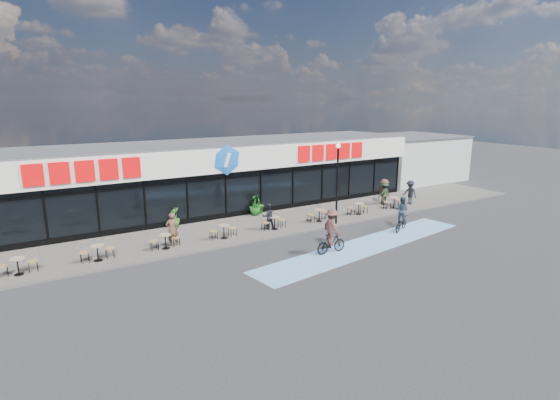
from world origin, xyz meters
name	(u,v)px	position (x,y,z in m)	size (l,w,h in m)	color
ground	(286,251)	(0.00, 0.00, 0.00)	(120.00, 120.00, 0.00)	#28282B
sidewalk	(245,228)	(0.00, 4.50, 0.05)	(44.00, 5.00, 0.10)	#5D5852
bike_lane	(366,246)	(4.00, -1.50, 0.01)	(14.00, 2.20, 0.01)	#6C9DCC
building	(207,176)	(0.00, 9.93, 2.34)	(30.60, 6.57, 4.75)	black
neighbour_building	(408,157)	(20.50, 11.00, 2.06)	(9.20, 7.20, 4.11)	beige
lamp_post	(337,176)	(5.04, 2.30, 2.98)	(0.28, 0.28, 4.81)	black
bistro_set_0	(18,264)	(-11.42, 3.32, 0.56)	(1.54, 0.62, 0.90)	tan
bistro_set_1	(97,251)	(-8.24, 3.32, 0.56)	(1.54, 0.62, 0.90)	tan
bistro_set_2	(165,239)	(-5.06, 3.32, 0.56)	(1.54, 0.62, 0.90)	tan
bistro_set_3	(223,230)	(-1.88, 3.32, 0.56)	(1.54, 0.62, 0.90)	tan
bistro_set_4	(274,221)	(1.30, 3.32, 0.56)	(1.54, 0.62, 0.90)	tan
bistro_set_5	(318,214)	(4.47, 3.32, 0.56)	(1.54, 0.62, 0.90)	tan
bistro_set_6	(358,207)	(7.65, 3.32, 0.56)	(1.54, 0.62, 0.90)	tan
bistro_set_7	(393,201)	(10.83, 3.32, 0.56)	(1.54, 0.62, 0.90)	tan
potted_plant_left	(174,217)	(-3.45, 6.69, 0.68)	(0.65, 0.65, 1.15)	#2C641C
potted_plant_mid	(259,204)	(2.21, 6.72, 0.75)	(0.72, 0.58, 1.31)	#205117
potted_plant_right	(255,205)	(1.84, 6.62, 0.77)	(0.76, 0.76, 1.35)	#1A4F16
patron_left	(172,229)	(-4.61, 3.50, 0.97)	(0.63, 0.41, 1.73)	brown
patron_right	(268,216)	(1.01, 3.48, 0.85)	(0.73, 0.57, 1.51)	black
pedestrian_a	(410,192)	(12.60, 3.45, 0.96)	(1.11, 0.64, 1.72)	black
pedestrian_b	(384,191)	(11.20, 4.56, 0.99)	(1.15, 0.66, 1.78)	brown
pedestrian_c	(384,193)	(10.96, 4.31, 0.92)	(1.06, 0.61, 1.64)	#1A2F1D
cyclist_a	(331,233)	(1.75, -1.41, 1.03)	(1.67, 1.16, 2.23)	black
cyclist_b	(401,217)	(7.49, -0.54, 0.80)	(1.74, 1.21, 2.00)	black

